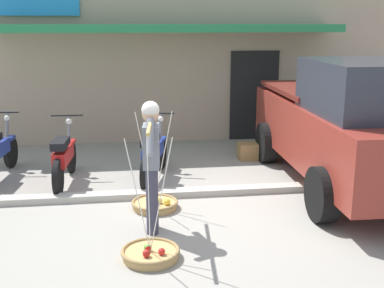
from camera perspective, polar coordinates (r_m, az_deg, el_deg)
The scene contains 10 objects.
ground_plane at distance 7.03m, azimuth -0.38°, elevation -7.96°, with size 90.00×90.00×0.00m, color gray.
sidewalk_curb at distance 7.66m, azimuth -1.07°, elevation -5.67°, with size 20.00×0.24×0.10m, color #AEA89C.
fruit_vendor at distance 6.15m, azimuth -4.73°, elevation -1.63°, with size 0.23×1.55×1.70m.
fruit_basket_left_side at distance 7.17m, azimuth -4.32°, elevation -6.93°, with size 0.68×0.68×1.45m.
fruit_basket_right_side at distance 5.75m, azimuth -4.85°, elevation -12.46°, with size 0.68×0.68×1.45m.
motorcycle_second_in_row at distance 8.38m, azimuth -14.62°, elevation -1.51°, with size 0.54×1.82×1.09m.
motorcycle_third_in_row at distance 8.34m, azimuth -4.46°, elevation -1.15°, with size 0.67×1.77×1.09m.
parked_truck at distance 8.21m, azimuth 18.12°, elevation 2.08°, with size 2.25×4.76×2.10m.
storefront_building at distance 13.32m, azimuth -3.81°, elevation 11.72°, with size 13.00×6.00×4.20m.
wooden_crate at distance 9.71m, azimuth 6.68°, elevation -0.82°, with size 0.44×0.36×0.32m, color olive.
Camera 1 is at (-0.85, -6.46, 2.63)m, focal length 45.94 mm.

